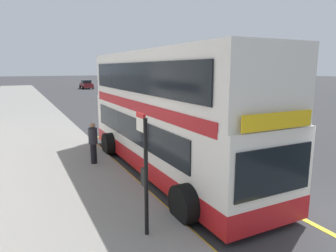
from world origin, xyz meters
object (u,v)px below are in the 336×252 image
parked_car_maroon_across (86,85)px  pedestrian_waiting_near_sign (93,141)px  bus_stop_sign (145,165)px  double_decker_bus (166,116)px

parked_car_maroon_across → pedestrian_waiting_near_sign: (-9.54, -46.60, 0.22)m
pedestrian_waiting_near_sign → bus_stop_sign: bearing=-91.6°
bus_stop_sign → pedestrian_waiting_near_sign: (0.16, 5.63, -0.72)m
double_decker_bus → bus_stop_sign: size_ratio=3.91×
double_decker_bus → bus_stop_sign: (-2.53, -4.01, -0.33)m
double_decker_bus → pedestrian_waiting_near_sign: (-2.37, 1.62, -1.05)m
double_decker_bus → parked_car_maroon_across: bearing=81.5°
pedestrian_waiting_near_sign → double_decker_bus: bearing=-34.3°
bus_stop_sign → parked_car_maroon_across: bus_stop_sign is taller
bus_stop_sign → parked_car_maroon_across: bearing=79.5°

